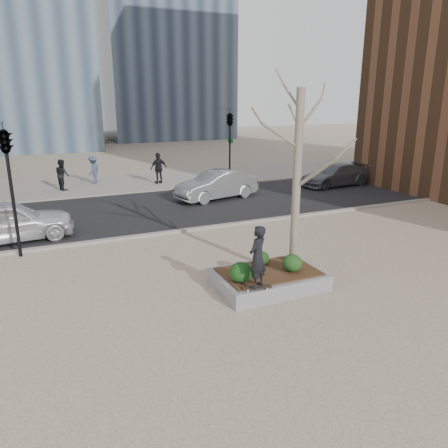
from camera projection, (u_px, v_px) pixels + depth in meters
name	position (u px, v px, depth m)	size (l,w,h in m)	color
ground	(237.00, 293.00, 12.14)	(120.00, 120.00, 0.00)	tan
street	(147.00, 210.00, 20.90)	(60.00, 8.00, 0.02)	black
far_sidewalk	(118.00, 184.00, 27.03)	(60.00, 6.00, 0.02)	gray
planter	(268.00, 279.00, 12.47)	(3.00, 2.00, 0.45)	gray
planter_mulch	(269.00, 271.00, 12.40)	(2.70, 1.70, 0.04)	#382314
sycamore_tree	(298.00, 151.00, 12.11)	(2.80, 2.80, 6.60)	gray
shrub_left	(241.00, 272.00, 11.60)	(0.64, 0.64, 0.54)	black
shrub_middle	(261.00, 258.00, 12.79)	(0.48, 0.48, 0.41)	#113310
shrub_right	(292.00, 263.00, 12.30)	(0.58, 0.58, 0.49)	#123A16
skateboard	(257.00, 288.00, 11.29)	(0.78, 0.20, 0.07)	black
skateboarder	(257.00, 257.00, 11.04)	(0.60, 0.39, 1.65)	black
police_car	(8.00, 221.00, 16.14)	(1.85, 4.59, 1.56)	silver
car_silver	(217.00, 185.00, 22.91)	(1.56, 4.48, 1.47)	gray
car_third	(335.00, 175.00, 26.31)	(1.82, 4.48, 1.30)	#545660
pedestrian_a	(62.00, 175.00, 25.06)	(0.86, 0.67, 1.77)	black
pedestrian_b	(93.00, 170.00, 26.93)	(1.10, 0.63, 1.70)	#3A4368
pedestrian_c	(159.00, 168.00, 26.92)	(1.11, 0.46, 1.89)	black
traffic_light_near	(12.00, 192.00, 14.26)	(0.60, 2.48, 4.50)	black
traffic_light_far	(230.00, 147.00, 26.83)	(0.60, 2.48, 4.50)	black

